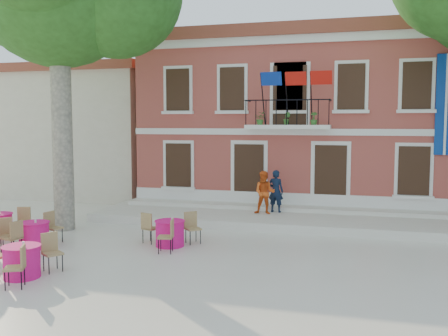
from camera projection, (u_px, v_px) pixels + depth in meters
ground at (191, 249)px, 14.48m from camera, size 90.00×90.00×0.00m
main_building at (301, 120)px, 23.20m from camera, size 13.50×9.59×7.50m
neighbor_west at (92, 131)px, 27.24m from camera, size 9.40×9.40×6.40m
terrace at (282, 219)px, 18.17m from camera, size 14.00×3.40×0.30m
pedestrian_navy at (276, 191)px, 18.71m from camera, size 0.63×0.46×1.60m
pedestrian_orange at (265, 193)px, 18.33m from camera, size 0.80×0.63×1.59m
cafe_table_0 at (34, 234)px, 14.57m from camera, size 0.90×1.97×0.95m
cafe_table_1 at (22, 260)px, 11.79m from camera, size 1.68×1.87×0.95m
cafe_table_4 at (170, 232)px, 14.79m from camera, size 1.83×1.78×0.95m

